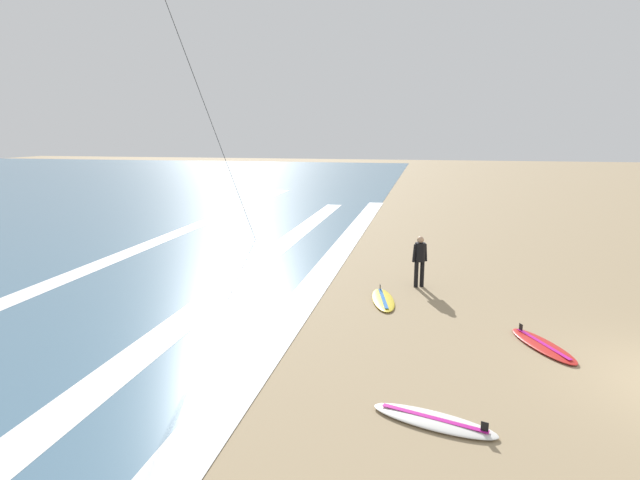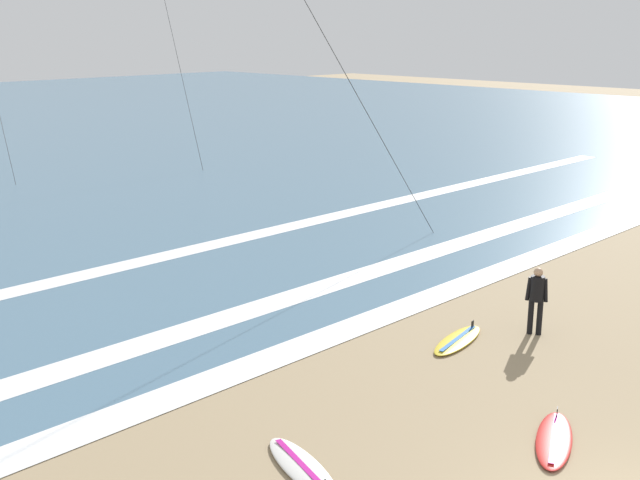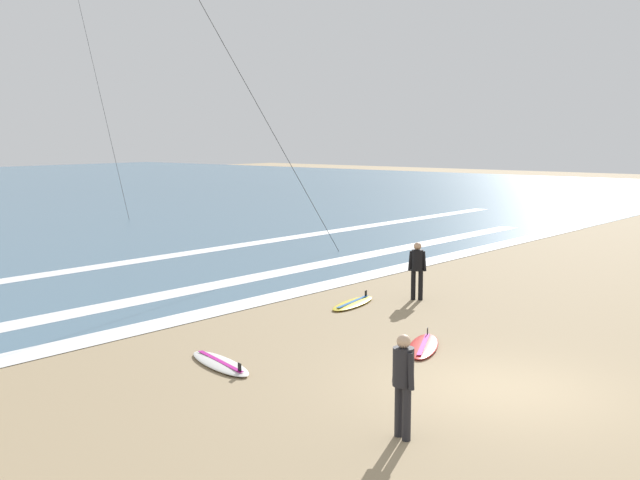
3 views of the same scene
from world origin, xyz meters
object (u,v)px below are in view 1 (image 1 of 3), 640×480
Objects in this scene: surfboard_right_spare at (434,421)px; surfboard_near_water at (383,300)px; surfboard_foreground_flat at (543,345)px; surfer_mid_group at (420,257)px.

surfboard_right_spare and surfboard_near_water have the same top height.
surfboard_foreground_flat is 4.38m from surfboard_right_spare.
surfboard_right_spare is 6.32m from surfboard_near_water.
surfer_mid_group is 7.87m from surfboard_right_spare.
surfboard_near_water is (6.17, 1.37, 0.00)m from surfboard_right_spare.
surfboard_foreground_flat is (-4.15, -2.82, -0.91)m from surfer_mid_group.
surfboard_foreground_flat is at bearing -123.53° from surfboard_near_water.
surfboard_right_spare is at bearing -167.45° from surfboard_near_water.
surfer_mid_group is at bearing 34.24° from surfboard_foreground_flat.
surfboard_foreground_flat is 0.99× the size of surfboard_near_water.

